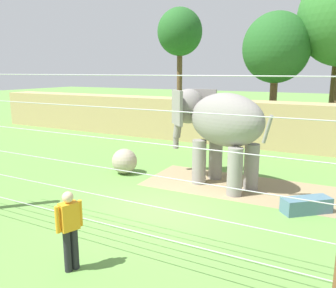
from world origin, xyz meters
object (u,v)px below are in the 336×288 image
elephant (218,123)px  zookeeper (70,227)px  feed_trough (306,205)px  enrichment_ball (125,161)px

elephant → zookeeper: bearing=-96.0°
feed_trough → zookeeper: bearing=-125.8°
feed_trough → enrichment_ball: bearing=173.6°
enrichment_ball → zookeeper: bearing=-64.1°
zookeeper → feed_trough: bearing=54.2°
elephant → enrichment_ball: size_ratio=4.28×
enrichment_ball → feed_trough: (6.80, -0.77, -0.27)m
zookeeper → elephant: bearing=84.0°
elephant → feed_trough: size_ratio=3.05×
zookeeper → feed_trough: zookeeper is taller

